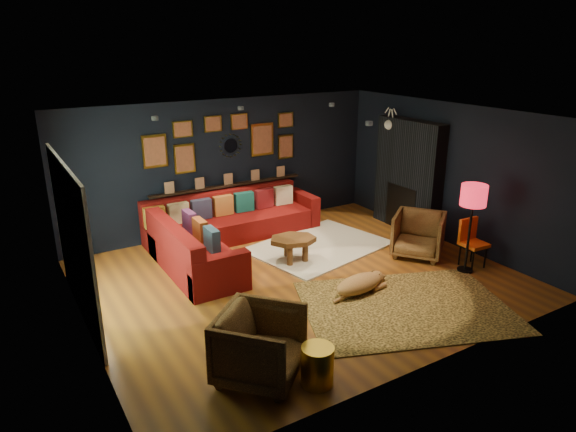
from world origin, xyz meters
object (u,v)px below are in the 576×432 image
sectional (219,233)px  dog (359,281)px  coffee_table (293,242)px  armchair_left (260,342)px  gold_stool (317,365)px  pouf (190,252)px  floor_lamp (473,200)px  orange_chair (471,239)px  armchair_right (419,233)px

sectional → dog: sectional is taller
coffee_table → armchair_left: (-2.01, -2.55, 0.09)m
coffee_table → sectional: bearing=126.3°
sectional → gold_stool: 4.21m
coffee_table → pouf: size_ratio=1.81×
floor_lamp → dog: floor_lamp is taller
sectional → armchair_left: size_ratio=3.76×
sectional → floor_lamp: size_ratio=2.28×
floor_lamp → dog: bearing=171.5°
coffee_table → pouf: bearing=150.7°
armchair_left → floor_lamp: bearing=-31.8°
pouf → orange_chair: bearing=-32.1°
gold_stool → pouf: bearing=90.5°
orange_chair → dog: size_ratio=0.69×
sectional → coffee_table: 1.46m
pouf → gold_stool: (0.04, -3.85, 0.02)m
armchair_right → sectional: bearing=-162.8°
sectional → armchair_right: armchair_right is taller
coffee_table → floor_lamp: bearing=-38.9°
pouf → floor_lamp: (3.80, -2.68, 1.04)m
coffee_table → dog: size_ratio=0.82×
pouf → armchair_left: armchair_left is taller
armchair_right → orange_chair: armchair_right is taller
pouf → gold_stool: gold_stool is taller
armchair_left → dog: 2.49m
sectional → pouf: 0.76m
armchair_left → gold_stool: size_ratio=1.96×
sectional → orange_chair: size_ratio=4.15×
coffee_table → dog: coffee_table is taller
sectional → dog: (1.11, -2.69, -0.12)m
armchair_left → armchair_right: (4.05, 1.64, -0.02)m
sectional → coffee_table: sectional is taller
gold_stool → dog: size_ratio=0.39×
pouf → orange_chair: orange_chair is taller
coffee_table → armchair_right: armchair_right is taller
coffee_table → orange_chair: orange_chair is taller
pouf → floor_lamp: 4.77m
dog → gold_stool: bearing=-146.9°
armchair_left → orange_chair: (4.51, 0.88, 0.03)m
armchair_right → gold_stool: (-3.56, -2.07, -0.20)m
sectional → armchair_left: bearing=-107.0°
armchair_left → floor_lamp: floor_lamp is taller
floor_lamp → gold_stool: bearing=-162.8°
sectional → armchair_left: (-1.14, -3.73, 0.13)m
coffee_table → armchair_left: 3.25m
gold_stool → floor_lamp: floor_lamp is taller
coffee_table → gold_stool: bearing=-117.0°
armchair_left → sectional: bearing=31.3°
coffee_table → armchair_right: size_ratio=1.13×
pouf → dog: dog is taller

